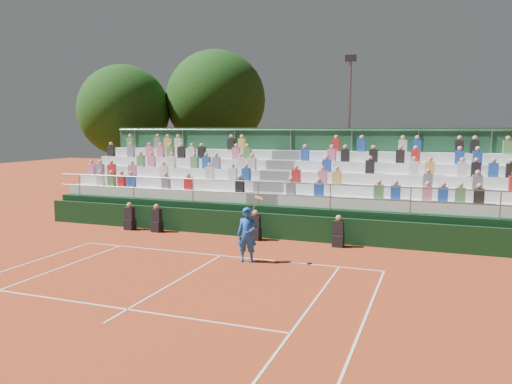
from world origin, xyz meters
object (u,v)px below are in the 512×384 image
(tree_east, at_px, (216,100))
(floodlight_mast, at_px, (349,119))
(tennis_player, at_px, (247,235))
(tree_west, at_px, (124,111))

(tree_east, xyz_separation_m, floodlight_mast, (9.01, -1.56, -1.28))
(floodlight_mast, bearing_deg, tennis_player, -93.73)
(tree_west, bearing_deg, tree_east, 29.67)
(tree_east, bearing_deg, floodlight_mast, -9.80)
(tennis_player, height_order, tree_east, tree_east)
(tree_east, height_order, floodlight_mast, tree_east)
(tree_west, height_order, tree_east, tree_east)
(tree_west, xyz_separation_m, tree_east, (5.10, 2.91, 0.71))
(tennis_player, height_order, tree_west, tree_west)
(tree_west, relative_size, tree_east, 0.89)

